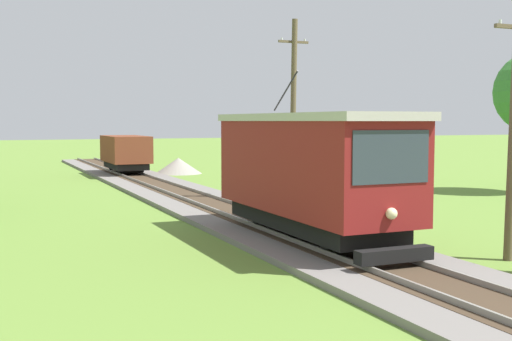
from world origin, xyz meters
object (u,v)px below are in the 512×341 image
Objects in this scene: utility_pole_mid at (293,110)px; red_tram at (310,170)px; gravel_pile at (178,166)px; freight_car at (126,152)px.

red_tram is at bearing -113.56° from utility_pole_mid.
red_tram is at bearing -98.12° from gravel_pile.
utility_pole_mid reaches higher than gravel_pile.
red_tram reaches higher than freight_car.
freight_car is 3.88m from gravel_pile.
utility_pole_mid is 2.48× the size of gravel_pile.
red_tram is 26.30m from gravel_pile.
utility_pole_mid reaches higher than red_tram.
gravel_pile is at bearing 7.51° from freight_car.
red_tram is 25.51m from freight_car.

